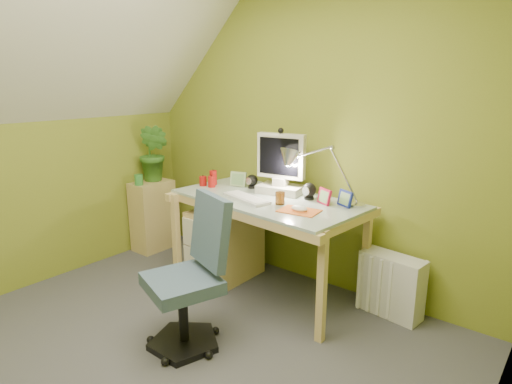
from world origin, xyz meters
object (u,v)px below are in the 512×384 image
Objects in this scene: task_chair at (182,282)px; radiator at (391,285)px; side_ledge at (153,215)px; desk_lamp at (334,161)px; desk at (266,246)px; potted_plant at (154,153)px; monitor at (281,162)px.

radiator is at bearing 72.76° from task_chair.
radiator is (2.29, 0.26, -0.12)m from side_ledge.
desk_lamp reaches higher than task_chair.
desk_lamp is (0.45, 0.18, 0.68)m from desk.
potted_plant is (-1.40, 0.07, 0.56)m from desk.
task_chair is (0.03, -1.06, -0.58)m from monitor.
monitor reaches higher than side_ledge.
side_ledge is (-1.86, -0.16, -0.73)m from desk_lamp.
radiator is at bearing -3.68° from monitor.
desk is 0.94m from radiator.
radiator is (0.89, 0.10, -0.79)m from monitor.
task_chair reaches higher than radiator.
desk is 0.89m from task_chair.
task_chair is (1.44, -0.91, 0.09)m from side_ledge.
radiator is at bearing 22.86° from desk.
desk_lamp reaches higher than desk.
monitor reaches higher than desk.
monitor is at bearing 110.81° from task_chair.
potted_plant reaches higher than radiator.
desk is at bearing 111.17° from task_chair.
task_chair is 1.46m from radiator.
desk_lamp is 0.96m from radiator.
desk is 2.93× the size of monitor.
task_chair is at bearing -118.69° from desk_lamp.
radiator is at bearing 5.15° from potted_plant.
desk_lamp is 0.71× the size of task_chair.
desk_lamp is 1.11× the size of potted_plant.
side_ledge is at bearing -175.65° from desk.
desk is at bearing -100.11° from monitor.
potted_plant reaches higher than side_ledge.
potted_plant is at bearing -167.88° from radiator.
desk_lamp reaches higher than radiator.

